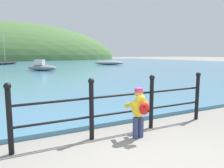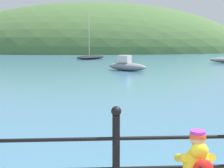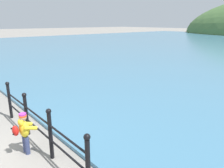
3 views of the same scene
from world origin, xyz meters
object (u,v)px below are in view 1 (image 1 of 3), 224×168
(child_in_coat, at_px, (139,108))
(boat_twin_mast, at_px, (42,67))
(boat_blue_hull, at_px, (109,63))
(boat_far_left, at_px, (6,63))

(child_in_coat, distance_m, boat_twin_mast, 17.69)
(child_in_coat, xyz_separation_m, boat_twin_mast, (1.15, 17.65, -0.17))
(boat_twin_mast, height_order, boat_blue_hull, boat_twin_mast)
(child_in_coat, xyz_separation_m, boat_blue_hull, (11.90, 25.01, -0.22))
(child_in_coat, relative_size, boat_blue_hull, 0.23)
(boat_far_left, height_order, boat_blue_hull, boat_far_left)
(child_in_coat, distance_m, boat_far_left, 33.14)
(child_in_coat, height_order, boat_twin_mast, boat_twin_mast)
(boat_blue_hull, bearing_deg, boat_twin_mast, -145.61)
(boat_blue_hull, bearing_deg, boat_far_left, 148.64)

